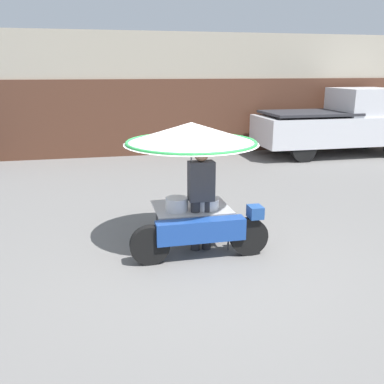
{
  "coord_description": "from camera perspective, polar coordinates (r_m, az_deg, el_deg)",
  "views": [
    {
      "loc": [
        -1.48,
        -5.57,
        2.68
      ],
      "look_at": [
        -0.08,
        0.6,
        0.87
      ],
      "focal_mm": 40.0,
      "sensor_mm": 36.0,
      "label": 1
    }
  ],
  "objects": [
    {
      "name": "vendor_motorcycle_cart",
      "position": [
        6.43,
        0.07,
        5.63
      ],
      "size": [
        2.05,
        2.04,
        1.93
      ],
      "color": "black",
      "rests_on": "ground"
    },
    {
      "name": "ground_plane",
      "position": [
        6.36,
        1.94,
        -8.96
      ],
      "size": [
        36.0,
        36.0,
        0.0
      ],
      "primitive_type": "plane",
      "color": "slate"
    },
    {
      "name": "pickup_truck",
      "position": [
        14.78,
        19.39,
        8.61
      ],
      "size": [
        5.3,
        1.95,
        2.12
      ],
      "color": "black",
      "rests_on": "ground"
    },
    {
      "name": "shopfront_building",
      "position": [
        14.83,
        -7.2,
        12.86
      ],
      "size": [
        28.0,
        2.06,
        3.83
      ],
      "color": "#B2A893",
      "rests_on": "ground"
    },
    {
      "name": "vendor_person",
      "position": [
        6.39,
        1.23,
        -0.22
      ],
      "size": [
        0.38,
        0.22,
        1.6
      ],
      "color": "#2D2D33",
      "rests_on": "ground"
    }
  ]
}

